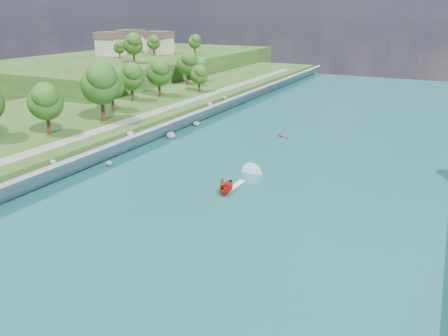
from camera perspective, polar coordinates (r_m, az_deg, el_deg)
The scene contains 10 objects.
ground at distance 53.95m, azimuth -2.49°, elevation -7.08°, with size 260.00×260.00×0.00m, color #2D5119.
river_water at distance 70.55m, azimuth 5.55°, elevation -0.49°, with size 55.00×240.00×0.10m, color #18585E.
berm_west at distance 99.03m, azimuth -22.43°, elevation 5.05°, with size 45.00×240.00×3.50m, color #2D5119.
ridge_west at distance 174.48m, azimuth -10.92°, elevation 12.86°, with size 60.00×120.00×9.00m, color #2D5119.
riprap_bank at distance 81.51m, azimuth -11.89°, elevation 3.25°, with size 5.09×236.00×4.62m.
riverside_path at distance 86.26m, azimuth -14.89°, elevation 5.13°, with size 3.00×200.00×0.10m, color gray.
ridge_houses at distance 181.43m, azimuth -11.70°, elevation 15.86°, with size 29.50×29.50×8.40m.
trees_ridge at distance 157.41m, azimuth -9.48°, elevation 15.61°, with size 19.63×40.75×10.91m.
motorboat at distance 63.29m, azimuth 1.04°, elevation -2.16°, with size 3.60×18.79×2.16m.
raft at distance 90.41m, azimuth 7.73°, elevation 4.25°, with size 4.04×3.91×1.58m.
Camera 1 is at (24.09, -41.71, 24.31)m, focal length 35.00 mm.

